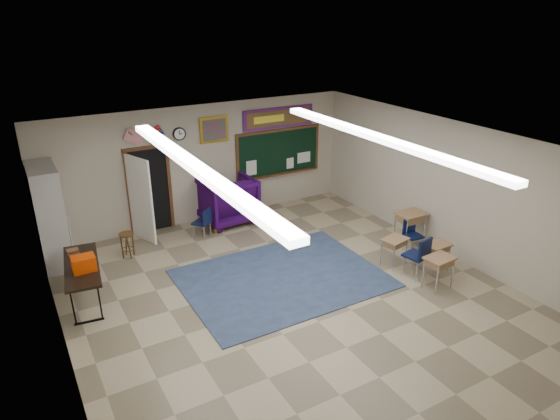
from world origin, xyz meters
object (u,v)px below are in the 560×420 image
wingback_armchair (227,200)px  folding_table (84,281)px  student_desk_front_left (394,250)px  wooden_stool (128,245)px  student_desk_front_right (410,227)px

wingback_armchair → folding_table: bearing=25.3°
student_desk_front_left → wooden_stool: 5.85m
student_desk_front_right → wooden_stool: student_desk_front_right is taller
wingback_armchair → student_desk_front_right: (3.14, -3.36, -0.15)m
folding_table → student_desk_front_right: bearing=-3.0°
student_desk_front_left → folding_table: bearing=151.0°
student_desk_front_left → student_desk_front_right: 1.18m
student_desk_front_left → folding_table: size_ratio=0.34×
student_desk_front_left → wooden_stool: size_ratio=1.12×
student_desk_front_left → wingback_armchair: bearing=106.6°
student_desk_front_left → wooden_stool: bearing=134.5°
wingback_armchair → folding_table: wingback_armchair is taller
folding_table → wooden_stool: size_ratio=3.29×
wooden_stool → student_desk_front_left: bearing=-33.8°
student_desk_front_left → folding_table: 6.29m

